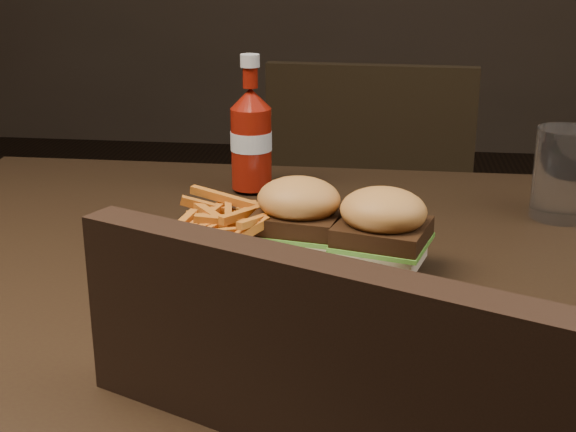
# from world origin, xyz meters

# --- Properties ---
(dining_table) EXTENTS (1.20, 0.80, 0.04)m
(dining_table) POSITION_xyz_m (0.00, 0.00, 0.73)
(dining_table) COLOR black
(dining_table) RESTS_ON ground
(chair_far) EXTENTS (0.42, 0.42, 0.04)m
(chair_far) POSITION_xyz_m (-0.02, 0.87, 0.43)
(chair_far) COLOR black
(chair_far) RESTS_ON ground
(plate) EXTENTS (0.26, 0.26, 0.01)m
(plate) POSITION_xyz_m (-0.09, 0.02, 0.76)
(plate) COLOR white
(plate) RESTS_ON dining_table
(sandwich_half_a) EXTENTS (0.09, 0.09, 0.02)m
(sandwich_half_a) POSITION_xyz_m (-0.08, 0.03, 0.77)
(sandwich_half_a) COLOR beige
(sandwich_half_a) RESTS_ON plate
(sandwich_half_b) EXTENTS (0.10, 0.09, 0.02)m
(sandwich_half_b) POSITION_xyz_m (0.01, 0.00, 0.77)
(sandwich_half_b) COLOR #CCB296
(sandwich_half_b) RESTS_ON plate
(fries_pile) EXTENTS (0.15, 0.15, 0.05)m
(fries_pile) POSITION_xyz_m (-0.16, 0.02, 0.78)
(fries_pile) COLOR #B66129
(fries_pile) RESTS_ON plate
(ketchup_bottle) EXTENTS (0.07, 0.07, 0.11)m
(ketchup_bottle) POSITION_xyz_m (-0.17, 0.27, 0.81)
(ketchup_bottle) COLOR maroon
(ketchup_bottle) RESTS_ON dining_table
(tumbler) EXTENTS (0.07, 0.07, 0.12)m
(tumbler) POSITION_xyz_m (0.23, 0.21, 0.81)
(tumbler) COLOR white
(tumbler) RESTS_ON dining_table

